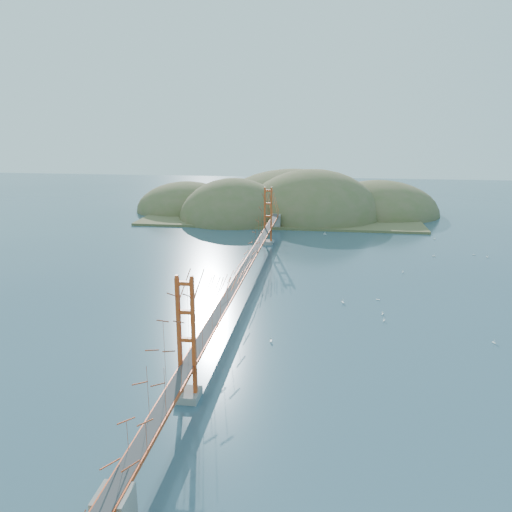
# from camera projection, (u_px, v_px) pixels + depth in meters

# --- Properties ---
(ground) EXTENTS (320.00, 320.00, 0.00)m
(ground) POSITION_uv_depth(u_px,v_px,m) (244.00, 291.00, 73.93)
(ground) COLOR #2F4D5F
(ground) RESTS_ON ground
(bridge) EXTENTS (2.20, 94.40, 12.00)m
(bridge) POSITION_uv_depth(u_px,v_px,m) (244.00, 245.00, 72.28)
(bridge) COLOR gray
(bridge) RESTS_ON ground
(far_headlands) EXTENTS (84.00, 58.00, 25.00)m
(far_headlands) POSITION_uv_depth(u_px,v_px,m) (292.00, 212.00, 139.12)
(far_headlands) COLOR brown
(far_headlands) RESTS_ON ground
(sailboat_17) EXTENTS (0.56, 0.53, 0.63)m
(sailboat_17) POSITION_uv_depth(u_px,v_px,m) (474.00, 254.00, 93.96)
(sailboat_17) COLOR white
(sailboat_17) RESTS_ON ground
(sailboat_0) EXTENTS (0.50, 0.53, 0.59)m
(sailboat_0) POSITION_uv_depth(u_px,v_px,m) (384.00, 320.00, 62.84)
(sailboat_0) COLOR white
(sailboat_0) RESTS_ON ground
(sailboat_16) EXTENTS (0.51, 0.48, 0.58)m
(sailboat_16) POSITION_uv_depth(u_px,v_px,m) (378.00, 299.00, 70.23)
(sailboat_16) COLOR white
(sailboat_16) RESTS_ON ground
(sailboat_14) EXTENTS (0.51, 0.52, 0.58)m
(sailboat_14) POSITION_uv_depth(u_px,v_px,m) (383.00, 313.00, 64.96)
(sailboat_14) COLOR white
(sailboat_14) RESTS_ON ground
(sailboat_1) EXTENTS (0.63, 0.66, 0.74)m
(sailboat_1) POSITION_uv_depth(u_px,v_px,m) (343.00, 302.00, 69.13)
(sailboat_1) COLOR white
(sailboat_1) RESTS_ON ground
(sailboat_8) EXTENTS (0.62, 0.56, 0.70)m
(sailboat_8) POSITION_uv_depth(u_px,v_px,m) (434.00, 256.00, 92.98)
(sailboat_8) COLOR white
(sailboat_8) RESTS_ON ground
(sailboat_4) EXTENTS (0.47, 0.50, 0.56)m
(sailboat_4) POSITION_uv_depth(u_px,v_px,m) (403.00, 272.00, 83.07)
(sailboat_4) COLOR white
(sailboat_4) RESTS_ON ground
(sailboat_6) EXTENTS (0.51, 0.51, 0.57)m
(sailboat_6) POSITION_uv_depth(u_px,v_px,m) (494.00, 342.00, 56.51)
(sailboat_6) COLOR white
(sailboat_6) RESTS_ON ground
(sailboat_15) EXTENTS (0.55, 0.57, 0.64)m
(sailboat_15) POSITION_uv_depth(u_px,v_px,m) (487.00, 257.00, 92.49)
(sailboat_15) COLOR white
(sailboat_15) RESTS_ON ground
(sailboat_12) EXTENTS (0.60, 0.60, 0.68)m
(sailboat_12) POSITION_uv_depth(u_px,v_px,m) (325.00, 234.00, 111.46)
(sailboat_12) COLOR white
(sailboat_12) RESTS_ON ground
(sailboat_10) EXTENTS (0.47, 0.55, 0.64)m
(sailboat_10) POSITION_uv_depth(u_px,v_px,m) (271.00, 340.00, 56.95)
(sailboat_10) COLOR white
(sailboat_10) RESTS_ON ground
(sailboat_extra_1) EXTENTS (0.62, 0.62, 0.66)m
(sailboat_extra_1) POSITION_uv_depth(u_px,v_px,m) (435.00, 239.00, 106.58)
(sailboat_extra_1) COLOR white
(sailboat_extra_1) RESTS_ON ground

